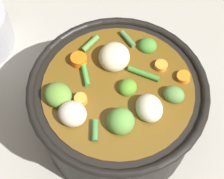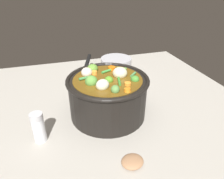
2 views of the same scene
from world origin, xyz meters
name	(u,v)px [view 1 (image 1 of 2)]	position (x,y,z in m)	size (l,w,h in m)	color
ground_plane	(117,126)	(0.00, 0.00, 0.00)	(1.10, 1.10, 0.00)	#9E998E
cooking_pot	(117,107)	(0.00, 0.00, 0.08)	(0.27, 0.27, 0.17)	black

